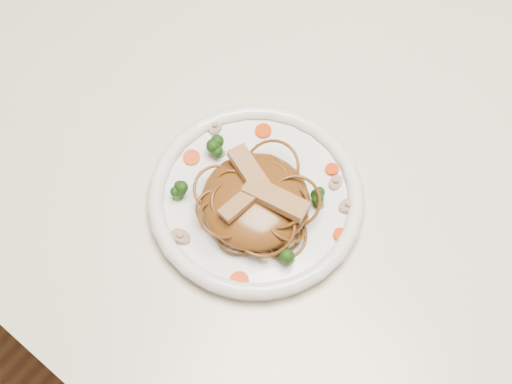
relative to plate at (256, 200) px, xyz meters
The scene contains 20 objects.
ground 0.77m from the plate, 54.90° to the left, with size 4.00×4.00×0.00m, color #562F1D.
table 0.16m from the plate, 54.90° to the left, with size 1.20×0.80×0.75m.
plate is the anchor object (origin of this frame).
noodle_mound 0.03m from the plate, 53.89° to the right, with size 0.13×0.13×0.04m, color brown.
chicken_a 0.07m from the plate, 10.43° to the right, with size 0.08×0.03×0.01m, color tan.
chicken_b 0.06m from the plate, 166.34° to the left, with size 0.07×0.02×0.01m, color tan.
chicken_c 0.06m from the plate, 79.58° to the right, with size 0.06×0.02×0.01m, color tan.
broccoli_0 0.08m from the plate, 31.78° to the left, with size 0.02×0.02×0.03m, color #193E0D, non-canonical shape.
broccoli_1 0.08m from the plate, 165.32° to the left, with size 0.03×0.03×0.03m, color #193E0D, non-canonical shape.
broccoli_2 0.10m from the plate, 141.46° to the right, with size 0.03×0.03×0.03m, color #193E0D, non-canonical shape.
broccoli_3 0.09m from the plate, 25.18° to the right, with size 0.02×0.02×0.03m, color #193E0D, non-canonical shape.
carrot_0 0.10m from the plate, 60.75° to the left, with size 0.02×0.02×0.01m, color #EE4108.
carrot_1 0.10m from the plate, behind, with size 0.02×0.02×0.01m, color #EE4108.
carrot_2 0.11m from the plate, 11.98° to the left, with size 0.02×0.02×0.01m, color #EE4108.
carrot_3 0.10m from the plate, 123.47° to the left, with size 0.02×0.02×0.01m, color #EE4108.
carrot_4 0.11m from the plate, 60.99° to the right, with size 0.02×0.02×0.01m, color #EE4108.
mushroom_0 0.10m from the plate, 109.85° to the right, with size 0.03×0.03×0.01m, color tan.
mushroom_1 0.11m from the plate, 32.48° to the left, with size 0.03×0.03×0.01m, color tan.
mushroom_2 0.11m from the plate, 156.82° to the left, with size 0.02×0.02×0.01m, color tan.
mushroom_3 0.10m from the plate, 49.97° to the left, with size 0.02×0.02×0.01m, color tan.
Camera 1 is at (0.18, -0.40, 1.54)m, focal length 50.16 mm.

